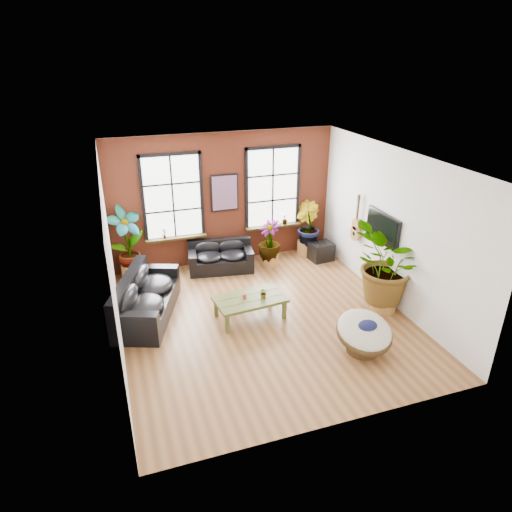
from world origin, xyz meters
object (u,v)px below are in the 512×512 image
(sofa_back, at_px, (220,257))
(sofa_left, at_px, (144,299))
(papasan_chair, at_px, (364,333))
(coffee_table, at_px, (250,300))

(sofa_back, xyz_separation_m, sofa_left, (-2.16, -1.74, 0.08))
(sofa_back, height_order, sofa_left, sofa_left)
(papasan_chair, bearing_deg, sofa_back, 108.16)
(coffee_table, height_order, papasan_chair, papasan_chair)
(sofa_left, relative_size, papasan_chair, 2.19)
(sofa_left, height_order, papasan_chair, sofa_left)
(sofa_back, distance_m, coffee_table, 2.53)
(sofa_left, height_order, coffee_table, sofa_left)
(sofa_back, distance_m, sofa_left, 2.77)
(sofa_back, relative_size, sofa_left, 0.69)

